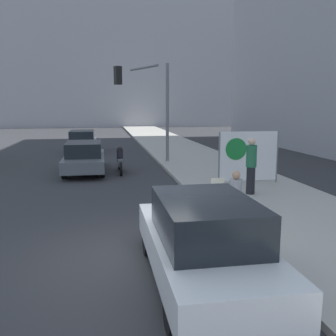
{
  "coord_description": "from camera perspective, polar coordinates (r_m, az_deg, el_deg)",
  "views": [
    {
      "loc": [
        -0.68,
        -7.06,
        3.01
      ],
      "look_at": [
        1.22,
        3.75,
        1.17
      ],
      "focal_mm": 40.0,
      "sensor_mm": 36.0,
      "label": 1
    }
  ],
  "objects": [
    {
      "name": "protest_banner",
      "position": [
        14.18,
        12.1,
        1.79
      ],
      "size": [
        2.33,
        0.06,
        1.93
      ],
      "color": "slate",
      "rests_on": "sidewalk_curb"
    },
    {
      "name": "car_on_road_midblock",
      "position": [
        25.09,
        -12.93,
        3.99
      ],
      "size": [
        1.74,
        4.53,
        1.41
      ],
      "color": "white",
      "rests_on": "ground_plane"
    },
    {
      "name": "ground_plane",
      "position": [
        7.7,
        -4.24,
        -13.51
      ],
      "size": [
        160.0,
        160.0,
        0.0
      ],
      "primitive_type": "plane",
      "color": "#303033"
    },
    {
      "name": "jogger_on_sidewalk",
      "position": [
        12.46,
        12.55,
        0.4
      ],
      "size": [
        0.34,
        0.34,
        1.84
      ],
      "rotation": [
        0.0,
        0.0,
        3.62
      ],
      "color": "black",
      "rests_on": "sidewalk_curb"
    },
    {
      "name": "seated_protester",
      "position": [
        9.94,
        10.33,
        -3.69
      ],
      "size": [
        0.91,
        0.77,
        1.18
      ],
      "rotation": [
        0.0,
        0.0,
        0.08
      ],
      "color": "#474C56",
      "rests_on": "sidewalk_curb"
    },
    {
      "name": "motorcycle_on_road",
      "position": [
        17.07,
        -7.33,
        1.04
      ],
      "size": [
        0.28,
        2.24,
        1.19
      ],
      "color": "#565B60",
      "rests_on": "ground_plane"
    },
    {
      "name": "building_backdrop_far",
      "position": [
        59.95,
        -11.81,
        21.16
      ],
      "size": [
        52.0,
        12.0,
        30.66
      ],
      "color": "#99999E",
      "rests_on": "ground_plane"
    },
    {
      "name": "parked_car_curbside",
      "position": [
        6.45,
        5.43,
        -11.05
      ],
      "size": [
        1.73,
        4.34,
        1.51
      ],
      "color": "white",
      "rests_on": "ground_plane"
    },
    {
      "name": "traffic_light_pole",
      "position": [
        18.86,
        -3.01,
        11.05
      ],
      "size": [
        2.81,
        2.57,
        4.98
      ],
      "color": "slate",
      "rests_on": "sidewalk_curb"
    },
    {
      "name": "car_on_road_nearest",
      "position": [
        17.37,
        -12.63,
        1.64
      ],
      "size": [
        1.76,
        4.6,
        1.4
      ],
      "color": "#565B60",
      "rests_on": "ground_plane"
    },
    {
      "name": "sidewalk_curb",
      "position": [
        22.82,
        2.98,
        2.08
      ],
      "size": [
        4.45,
        90.0,
        0.14
      ],
      "primitive_type": "cube",
      "color": "#A8A399",
      "rests_on": "ground_plane"
    }
  ]
}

